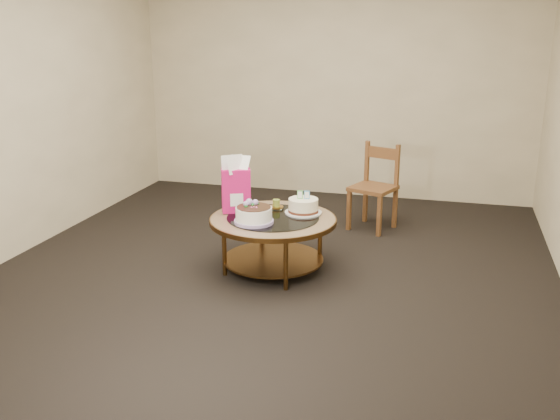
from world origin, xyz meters
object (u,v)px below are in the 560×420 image
(decorated_cake, at_px, (254,216))
(gift_bag, at_px, (236,184))
(cream_cake, at_px, (303,206))
(dining_chair, at_px, (375,186))
(coffee_table, at_px, (273,226))

(decorated_cake, bearing_deg, gift_bag, 132.47)
(cream_cake, height_order, gift_bag, gift_bag)
(decorated_cake, xyz_separation_m, dining_chair, (0.75, 1.51, -0.10))
(coffee_table, relative_size, decorated_cake, 3.31)
(cream_cake, xyz_separation_m, dining_chair, (0.44, 1.16, -0.10))
(coffee_table, bearing_deg, dining_chair, 64.03)
(decorated_cake, relative_size, gift_bag, 0.67)
(gift_bag, bearing_deg, decorated_cake, -70.60)
(decorated_cake, bearing_deg, cream_cake, 48.27)
(dining_chair, bearing_deg, gift_bag, -107.28)
(gift_bag, bearing_deg, dining_chair, 29.03)
(gift_bag, xyz_separation_m, dining_chair, (0.98, 1.26, -0.27))
(coffee_table, height_order, dining_chair, dining_chair)
(coffee_table, distance_m, dining_chair, 1.48)
(decorated_cake, height_order, dining_chair, dining_chair)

